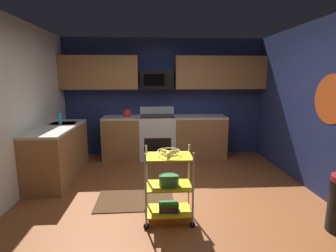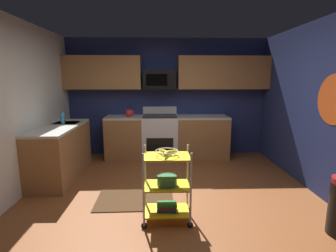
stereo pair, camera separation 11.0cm
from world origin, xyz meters
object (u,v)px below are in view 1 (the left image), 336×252
(book_stack, at_px, (169,207))
(microwave, at_px, (157,80))
(oven_range, at_px, (157,136))
(dish_soap_bottle, at_px, (60,119))
(mixing_bowl_large, at_px, (169,180))
(kettle, at_px, (127,113))
(rolling_cart, at_px, (169,186))
(fruit_bowl, at_px, (169,152))

(book_stack, bearing_deg, microwave, 91.89)
(oven_range, distance_m, dish_soap_bottle, 2.03)
(microwave, bearing_deg, oven_range, -89.74)
(microwave, xyz_separation_m, mixing_bowl_large, (0.09, -2.69, -1.18))
(mixing_bowl_large, bearing_deg, oven_range, 92.02)
(book_stack, bearing_deg, kettle, 105.93)
(oven_range, xyz_separation_m, dish_soap_bottle, (-1.75, -0.89, 0.54))
(kettle, xyz_separation_m, dish_soap_bottle, (-1.10, -0.88, 0.02))
(mixing_bowl_large, bearing_deg, microwave, 91.96)
(dish_soap_bottle, bearing_deg, rolling_cart, -42.78)
(mixing_bowl_large, relative_size, dish_soap_bottle, 1.26)
(microwave, height_order, rolling_cart, microwave)
(oven_range, relative_size, rolling_cart, 1.20)
(book_stack, distance_m, kettle, 2.81)
(oven_range, xyz_separation_m, microwave, (-0.00, 0.10, 1.22))
(oven_range, bearing_deg, book_stack, -88.04)
(fruit_bowl, relative_size, mixing_bowl_large, 1.08)
(rolling_cart, distance_m, mixing_bowl_large, 0.07)
(kettle, bearing_deg, book_stack, -74.07)
(kettle, bearing_deg, mixing_bowl_large, -74.01)
(rolling_cart, xyz_separation_m, fruit_bowl, (0.00, 0.00, 0.42))
(mixing_bowl_large, xyz_separation_m, book_stack, (-0.00, -0.00, -0.34))
(microwave, relative_size, fruit_bowl, 2.57)
(rolling_cart, xyz_separation_m, book_stack, (0.00, -0.00, -0.28))
(fruit_bowl, bearing_deg, microwave, 91.89)
(microwave, relative_size, book_stack, 2.89)
(dish_soap_bottle, bearing_deg, book_stack, -42.78)
(oven_range, xyz_separation_m, book_stack, (0.09, -2.59, -0.30))
(oven_range, bearing_deg, fruit_bowl, -88.04)
(oven_range, xyz_separation_m, rolling_cart, (0.09, -2.59, -0.03))
(fruit_bowl, xyz_separation_m, dish_soap_bottle, (-1.84, 1.70, 0.14))
(oven_range, relative_size, kettle, 4.17)
(fruit_bowl, distance_m, kettle, 2.69)
(fruit_bowl, bearing_deg, mixing_bowl_large, -0.00)
(book_stack, bearing_deg, rolling_cart, 90.00)
(fruit_bowl, distance_m, dish_soap_bottle, 2.51)
(microwave, bearing_deg, fruit_bowl, -88.11)
(mixing_bowl_large, bearing_deg, fruit_bowl, 180.00)
(rolling_cart, bearing_deg, dish_soap_bottle, 137.22)
(oven_range, xyz_separation_m, kettle, (-0.65, -0.00, 0.52))
(microwave, bearing_deg, book_stack, -88.11)
(oven_range, xyz_separation_m, fruit_bowl, (0.09, -2.59, 0.40))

